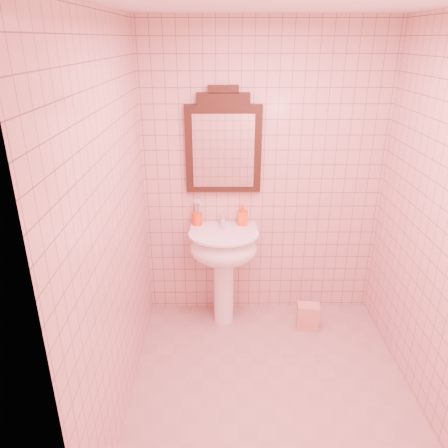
{
  "coord_description": "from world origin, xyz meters",
  "views": [
    {
      "loc": [
        -0.36,
        -2.39,
        2.33
      ],
      "look_at": [
        -0.33,
        0.55,
        1.08
      ],
      "focal_mm": 35.0,
      "sensor_mm": 36.0,
      "label": 1
    }
  ],
  "objects_px": {
    "toothbrush_cup": "(197,218)",
    "towel": "(308,316)",
    "mirror": "(223,145)",
    "pedestal_sink": "(224,254)",
    "soap_dispenser": "(243,215)"
  },
  "relations": [
    {
      "from": "toothbrush_cup",
      "to": "towel",
      "type": "bearing_deg",
      "value": -16.37
    },
    {
      "from": "mirror",
      "to": "towel",
      "type": "height_order",
      "value": "mirror"
    },
    {
      "from": "soap_dispenser",
      "to": "towel",
      "type": "height_order",
      "value": "soap_dispenser"
    },
    {
      "from": "pedestal_sink",
      "to": "soap_dispenser",
      "type": "bearing_deg",
      "value": 45.33
    },
    {
      "from": "mirror",
      "to": "toothbrush_cup",
      "type": "bearing_deg",
      "value": -171.73
    },
    {
      "from": "pedestal_sink",
      "to": "towel",
      "type": "height_order",
      "value": "pedestal_sink"
    },
    {
      "from": "toothbrush_cup",
      "to": "soap_dispenser",
      "type": "xyz_separation_m",
      "value": [
        0.39,
        -0.0,
        0.03
      ]
    },
    {
      "from": "toothbrush_cup",
      "to": "soap_dispenser",
      "type": "height_order",
      "value": "toothbrush_cup"
    },
    {
      "from": "toothbrush_cup",
      "to": "towel",
      "type": "height_order",
      "value": "toothbrush_cup"
    },
    {
      "from": "towel",
      "to": "soap_dispenser",
      "type": "bearing_deg",
      "value": 154.1
    },
    {
      "from": "pedestal_sink",
      "to": "mirror",
      "type": "xyz_separation_m",
      "value": [
        -0.0,
        0.2,
        0.88
      ]
    },
    {
      "from": "pedestal_sink",
      "to": "toothbrush_cup",
      "type": "xyz_separation_m",
      "value": [
        -0.22,
        0.17,
        0.26
      ]
    },
    {
      "from": "toothbrush_cup",
      "to": "soap_dispenser",
      "type": "distance_m",
      "value": 0.39
    },
    {
      "from": "mirror",
      "to": "toothbrush_cup",
      "type": "relative_size",
      "value": 4.23
    },
    {
      "from": "pedestal_sink",
      "to": "towel",
      "type": "relative_size",
      "value": 3.8
    }
  ]
}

